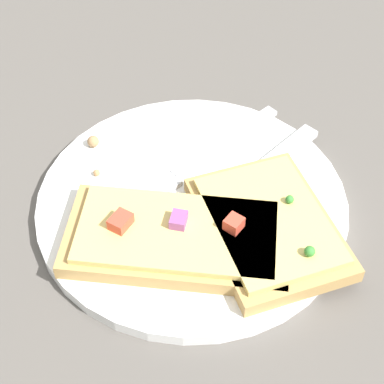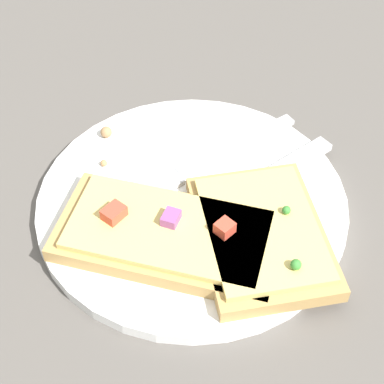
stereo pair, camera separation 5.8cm
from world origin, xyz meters
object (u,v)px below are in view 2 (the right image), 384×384
at_px(fork, 191,167).
at_px(pizza_slice_corner, 262,234).
at_px(plate, 192,204).
at_px(knife, 265,179).
at_px(pizza_slice_main, 168,235).

xyz_separation_m(fork, pizza_slice_corner, (-0.06, -0.09, 0.01)).
relative_size(plate, knife, 1.62).
height_order(fork, pizza_slice_main, pizza_slice_main).
bearing_deg(pizza_slice_corner, fork, -155.83).
height_order(plate, pizza_slice_corner, pizza_slice_corner).
height_order(fork, pizza_slice_corner, pizza_slice_corner).
bearing_deg(pizza_slice_main, pizza_slice_corner, 15.90).
bearing_deg(knife, pizza_slice_main, 1.27).
distance_m(pizza_slice_main, pizza_slice_corner, 0.08).
height_order(fork, knife, knife).
distance_m(plate, pizza_slice_corner, 0.08).
bearing_deg(knife, pizza_slice_corner, 44.97).
bearing_deg(fork, pizza_slice_corner, 90.88).
height_order(knife, pizza_slice_corner, pizza_slice_corner).
bearing_deg(pizza_slice_main, plate, 82.79).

